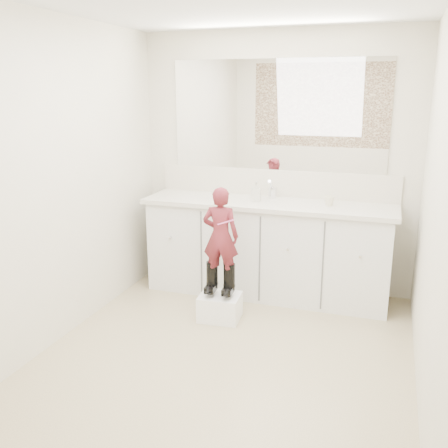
% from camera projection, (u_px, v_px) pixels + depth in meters
% --- Properties ---
extents(floor, '(3.00, 3.00, 0.00)m').
position_uv_depth(floor, '(226.00, 355.00, 3.63)').
color(floor, '#938160').
rests_on(floor, ground).
extents(wall_back, '(2.60, 0.00, 2.60)m').
position_uv_depth(wall_back, '(276.00, 163.00, 4.69)').
color(wall_back, beige).
rests_on(wall_back, floor).
extents(wall_front, '(2.60, 0.00, 2.60)m').
position_uv_depth(wall_front, '(105.00, 267.00, 1.94)').
color(wall_front, beige).
rests_on(wall_front, floor).
extents(wall_left, '(0.00, 3.00, 3.00)m').
position_uv_depth(wall_left, '(61.00, 182.00, 3.71)').
color(wall_left, beige).
rests_on(wall_left, floor).
extents(wall_right, '(0.00, 3.00, 3.00)m').
position_uv_depth(wall_right, '(437.00, 208.00, 2.92)').
color(wall_right, beige).
rests_on(wall_right, floor).
extents(vanity_cabinet, '(2.20, 0.55, 0.85)m').
position_uv_depth(vanity_cabinet, '(267.00, 250.00, 4.64)').
color(vanity_cabinet, silver).
rests_on(vanity_cabinet, floor).
extents(countertop, '(2.28, 0.58, 0.04)m').
position_uv_depth(countertop, '(268.00, 204.00, 4.51)').
color(countertop, beige).
rests_on(countertop, vanity_cabinet).
extents(backsplash, '(2.28, 0.03, 0.25)m').
position_uv_depth(backsplash, '(275.00, 183.00, 4.72)').
color(backsplash, beige).
rests_on(backsplash, countertop).
extents(mirror, '(2.00, 0.02, 1.00)m').
position_uv_depth(mirror, '(277.00, 116.00, 4.56)').
color(mirror, white).
rests_on(mirror, wall_back).
extents(dot_panel, '(2.00, 0.01, 1.20)m').
position_uv_depth(dot_panel, '(99.00, 151.00, 1.83)').
color(dot_panel, '#472819').
rests_on(dot_panel, wall_front).
extents(faucet, '(0.08, 0.08, 0.10)m').
position_uv_depth(faucet, '(272.00, 193.00, 4.64)').
color(faucet, silver).
rests_on(faucet, countertop).
extents(cup, '(0.09, 0.09, 0.08)m').
position_uv_depth(cup, '(329.00, 201.00, 4.35)').
color(cup, beige).
rests_on(cup, countertop).
extents(soap_bottle, '(0.09, 0.09, 0.18)m').
position_uv_depth(soap_bottle, '(256.00, 191.00, 4.51)').
color(soap_bottle, beige).
rests_on(soap_bottle, countertop).
extents(step_stool, '(0.35, 0.30, 0.21)m').
position_uv_depth(step_stool, '(220.00, 307.00, 4.18)').
color(step_stool, white).
rests_on(step_stool, floor).
extents(boot_left, '(0.11, 0.19, 0.28)m').
position_uv_depth(boot_left, '(212.00, 278.00, 4.16)').
color(boot_left, black).
rests_on(boot_left, step_stool).
extents(boot_right, '(0.11, 0.19, 0.28)m').
position_uv_depth(boot_right, '(229.00, 280.00, 4.11)').
color(boot_right, black).
rests_on(boot_right, step_stool).
extents(toddler, '(0.31, 0.21, 0.81)m').
position_uv_depth(toddler, '(221.00, 236.00, 4.04)').
color(toddler, '#A2323C').
rests_on(toddler, step_stool).
extents(toothbrush, '(0.14, 0.02, 0.06)m').
position_uv_depth(toothbrush, '(226.00, 222.00, 3.91)').
color(toothbrush, '#E3589E').
rests_on(toothbrush, toddler).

